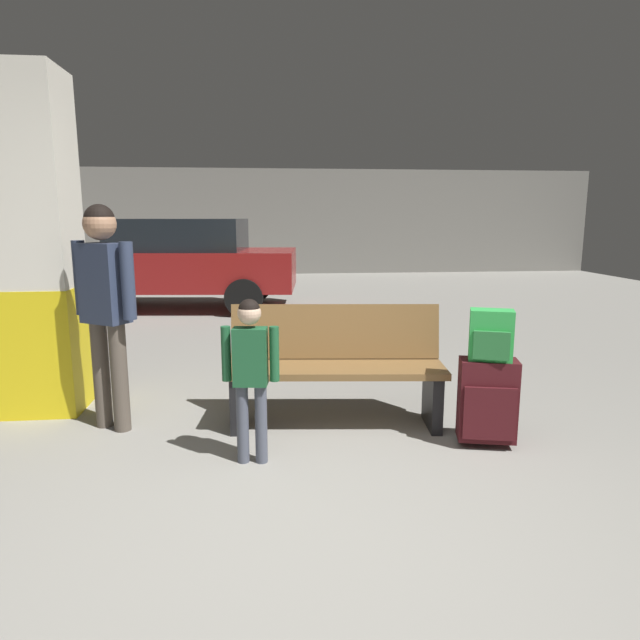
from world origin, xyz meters
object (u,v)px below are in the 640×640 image
child (250,364)px  adult (105,294)px  backpack_bright (491,336)px  structural_pillar (37,248)px  suitcase (487,401)px  parked_car_far (175,261)px  bench (336,367)px

child → adult: 1.30m
backpack_bright → adult: adult is taller
structural_pillar → suitcase: structural_pillar is taller
structural_pillar → backpack_bright: (3.24, -1.10, -0.54)m
backpack_bright → parked_car_far: 6.80m
suitcase → bench: bearing=151.3°
backpack_bright → parked_car_far: bearing=115.9°
bench → backpack_bright: size_ratio=4.83×
bench → parked_car_far: size_ratio=0.39×
suitcase → adult: adult is taller
child → suitcase: bearing=3.5°
backpack_bright → child: child is taller
child → parked_car_far: bearing=102.5°
child → adult: adult is taller
structural_pillar → suitcase: 3.57m
bench → adult: size_ratio=1.01×
parked_car_far → suitcase: bearing=-64.1°
suitcase → adult: (-2.62, 0.59, 0.69)m
backpack_bright → parked_car_far: parked_car_far is taller
structural_pillar → bench: (2.28, -0.57, -0.87)m
child → structural_pillar: bearing=144.2°
suitcase → parked_car_far: bearing=115.9°
adult → parked_car_far: bearing=93.6°
structural_pillar → child: 2.15m
structural_pillar → parked_car_far: bearing=86.9°
structural_pillar → suitcase: size_ratio=4.37×
structural_pillar → parked_car_far: (0.28, 5.02, -0.50)m
bench → child: 0.91m
backpack_bright → child: 1.59m
child → adult: (-1.04, 0.69, 0.36)m
adult → bench: bearing=-2.2°
bench → backpack_bright: 1.15m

